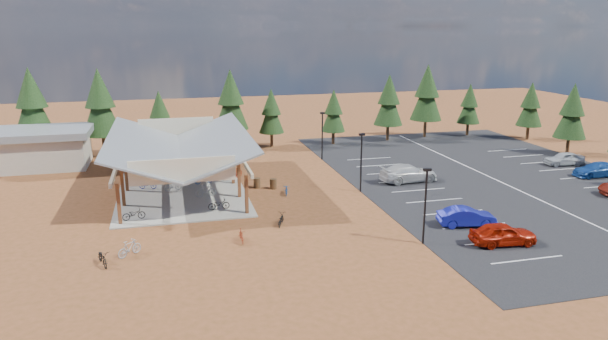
% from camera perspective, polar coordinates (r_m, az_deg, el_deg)
% --- Properties ---
extents(ground, '(140.00, 140.00, 0.00)m').
position_cam_1_polar(ground, '(43.98, 0.71, -3.50)').
color(ground, brown).
rests_on(ground, ground).
extents(asphalt_lot, '(27.00, 44.00, 0.04)m').
position_cam_1_polar(asphalt_lot, '(54.10, 19.14, -0.79)').
color(asphalt_lot, black).
rests_on(asphalt_lot, ground).
extents(concrete_pad, '(10.60, 18.60, 0.10)m').
position_cam_1_polar(concrete_pad, '(49.29, -12.75, -1.77)').
color(concrete_pad, gray).
rests_on(concrete_pad, ground).
extents(bike_pavilion, '(11.65, 19.40, 4.97)m').
position_cam_1_polar(bike_pavilion, '(48.37, -13.01, 2.51)').
color(bike_pavilion, brown).
rests_on(bike_pavilion, concrete_pad).
extents(outbuilding, '(11.00, 7.00, 3.90)m').
position_cam_1_polar(outbuilding, '(60.94, -26.48, 2.10)').
color(outbuilding, '#ADA593').
rests_on(outbuilding, ground).
extents(lamp_post_0, '(0.50, 0.25, 5.14)m').
position_cam_1_polar(lamp_post_0, '(35.88, 12.66, -3.17)').
color(lamp_post_0, black).
rests_on(lamp_post_0, ground).
extents(lamp_post_1, '(0.50, 0.25, 5.14)m').
position_cam_1_polar(lamp_post_1, '(46.46, 6.05, 1.24)').
color(lamp_post_1, black).
rests_on(lamp_post_1, ground).
extents(lamp_post_2, '(0.50, 0.25, 5.14)m').
position_cam_1_polar(lamp_post_2, '(57.60, 1.93, 3.98)').
color(lamp_post_2, black).
rests_on(lamp_post_2, ground).
extents(trash_bin_0, '(0.60, 0.60, 0.90)m').
position_cam_1_polar(trash_bin_0, '(48.10, -4.98, -1.37)').
color(trash_bin_0, '#442D18').
rests_on(trash_bin_0, ground).
extents(trash_bin_1, '(0.60, 0.60, 0.90)m').
position_cam_1_polar(trash_bin_1, '(47.74, -3.25, -1.47)').
color(trash_bin_1, '#442D18').
rests_on(trash_bin_1, ground).
extents(pine_0, '(4.19, 4.19, 9.76)m').
position_cam_1_polar(pine_0, '(65.24, -26.74, 6.35)').
color(pine_0, '#382314').
rests_on(pine_0, ground).
extents(pine_1, '(4.12, 4.12, 9.60)m').
position_cam_1_polar(pine_1, '(63.02, -20.68, 6.64)').
color(pine_1, '#382314').
rests_on(pine_1, ground).
extents(pine_2, '(2.98, 2.98, 6.93)m').
position_cam_1_polar(pine_2, '(63.62, -14.95, 5.67)').
color(pine_2, '#382314').
rests_on(pine_2, ground).
extents(pine_3, '(3.94, 3.94, 9.17)m').
position_cam_1_polar(pine_3, '(63.69, -7.71, 7.30)').
color(pine_3, '#382314').
rests_on(pine_3, ground).
extents(pine_4, '(2.96, 2.96, 6.89)m').
position_cam_1_polar(pine_4, '(64.04, -3.46, 6.18)').
color(pine_4, '#382314').
rests_on(pine_4, ground).
extents(pine_5, '(2.86, 2.86, 6.66)m').
position_cam_1_polar(pine_5, '(65.22, 3.13, 6.22)').
color(pine_5, '#382314').
rests_on(pine_5, ground).
extents(pine_6, '(3.54, 3.54, 8.26)m').
position_cam_1_polar(pine_6, '(68.03, 8.92, 7.25)').
color(pine_6, '#382314').
rests_on(pine_6, ground).
extents(pine_7, '(4.00, 4.00, 9.31)m').
position_cam_1_polar(pine_7, '(71.09, 12.82, 7.92)').
color(pine_7, '#382314').
rests_on(pine_7, ground).
extents(pine_8, '(2.91, 2.91, 6.77)m').
position_cam_1_polar(pine_8, '(73.83, 17.01, 6.66)').
color(pine_8, '#382314').
rests_on(pine_8, ground).
extents(pine_12, '(3.41, 3.41, 7.94)m').
position_cam_1_polar(pine_12, '(66.45, 26.38, 5.54)').
color(pine_12, '#382314').
rests_on(pine_12, ground).
extents(pine_13, '(3.11, 3.11, 7.25)m').
position_cam_1_polar(pine_13, '(73.59, 22.74, 6.36)').
color(pine_13, '#382314').
rests_on(pine_13, ground).
extents(bike_0, '(1.73, 0.89, 0.87)m').
position_cam_1_polar(bike_0, '(41.80, -17.48, -4.44)').
color(bike_0, black).
rests_on(bike_0, concrete_pad).
extents(bike_1, '(1.59, 0.86, 0.92)m').
position_cam_1_polar(bike_1, '(48.09, -13.63, -1.61)').
color(bike_1, gray).
rests_on(bike_1, concrete_pad).
extents(bike_2, '(1.61, 0.94, 0.80)m').
position_cam_1_polar(bike_2, '(49.23, -16.13, -1.47)').
color(bike_2, '#10178F').
rests_on(bike_2, concrete_pad).
extents(bike_3, '(1.72, 0.83, 1.00)m').
position_cam_1_polar(bike_3, '(54.86, -13.74, 0.45)').
color(bike_3, maroon).
rests_on(bike_3, concrete_pad).
extents(bike_4, '(1.69, 0.67, 0.87)m').
position_cam_1_polar(bike_4, '(42.54, -8.96, -3.57)').
color(bike_4, black).
rests_on(bike_4, concrete_pad).
extents(bike_5, '(1.81, 0.76, 1.05)m').
position_cam_1_polar(bike_5, '(45.84, -10.31, -2.15)').
color(bike_5, gray).
rests_on(bike_5, concrete_pad).
extents(bike_6, '(1.86, 1.08, 0.92)m').
position_cam_1_polar(bike_6, '(49.74, -10.50, -0.89)').
color(bike_6, navy).
rests_on(bike_6, concrete_pad).
extents(bike_7, '(1.74, 0.74, 1.01)m').
position_cam_1_polar(bike_7, '(56.52, -11.05, 1.04)').
color(bike_7, maroon).
rests_on(bike_7, concrete_pad).
extents(bike_8, '(1.20, 1.95, 0.97)m').
position_cam_1_polar(bike_8, '(34.96, -20.44, -8.63)').
color(bike_8, black).
rests_on(bike_8, ground).
extents(bike_9, '(1.64, 1.50, 1.04)m').
position_cam_1_polar(bike_9, '(35.71, -17.90, -7.83)').
color(bike_9, '#A0A1A8').
rests_on(bike_9, ground).
extents(bike_11, '(0.46, 1.53, 0.91)m').
position_cam_1_polar(bike_11, '(36.35, -6.62, -6.88)').
color(bike_11, maroon).
rests_on(bike_11, ground).
extents(bike_12, '(1.16, 1.76, 0.88)m').
position_cam_1_polar(bike_12, '(39.09, -2.46, -5.23)').
color(bike_12, black).
rests_on(bike_12, ground).
extents(bike_14, '(0.97, 1.79, 0.89)m').
position_cam_1_polar(bike_14, '(46.08, -1.85, -2.06)').
color(bike_14, navy).
rests_on(bike_14, ground).
extents(bike_15, '(1.29, 1.64, 0.99)m').
position_cam_1_polar(bike_15, '(51.47, -6.94, -0.28)').
color(bike_15, maroon).
rests_on(bike_15, ground).
extents(car_0, '(4.42, 2.15, 1.45)m').
position_cam_1_polar(car_0, '(37.89, 20.22, -6.31)').
color(car_0, '#9F1604').
rests_on(car_0, asphalt_lot).
extents(car_1, '(4.28, 2.17, 1.34)m').
position_cam_1_polar(car_1, '(40.50, 16.74, -4.73)').
color(car_1, '#171C9B').
rests_on(car_1, asphalt_lot).
extents(car_3, '(5.60, 2.60, 1.58)m').
position_cam_1_polar(car_3, '(50.62, 10.94, -0.32)').
color(car_3, '#B9B9B9').
rests_on(car_3, asphalt_lot).
extents(car_7, '(4.72, 2.17, 1.34)m').
position_cam_1_polar(car_7, '(58.46, 28.49, 0.04)').
color(car_7, navy).
rests_on(car_7, asphalt_lot).
extents(car_8, '(4.13, 2.03, 1.36)m').
position_cam_1_polar(car_8, '(61.71, 25.70, 1.09)').
color(car_8, '#B1B6BA').
rests_on(car_8, asphalt_lot).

